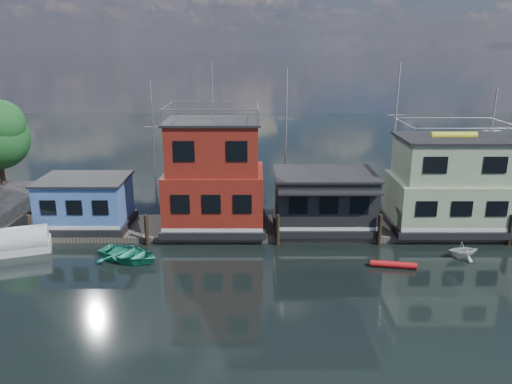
{
  "coord_description": "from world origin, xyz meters",
  "views": [
    {
      "loc": [
        -5.53,
        -22.88,
        13.24
      ],
      "look_at": [
        -5.48,
        12.0,
        3.0
      ],
      "focal_mm": 35.0,
      "sensor_mm": 36.0,
      "label": 1
    }
  ],
  "objects_px": {
    "houseboat_green": "(448,185)",
    "dinghy_teal": "(129,254)",
    "houseboat_blue": "(86,202)",
    "houseboat_dark": "(324,200)",
    "red_kayak": "(393,265)",
    "dinghy_white": "(463,250)",
    "houseboat_red": "(214,177)",
    "tarp_runabout": "(13,243)"
  },
  "relations": [
    {
      "from": "houseboat_blue",
      "to": "dinghy_teal",
      "type": "distance_m",
      "value": 7.15
    },
    {
      "from": "tarp_runabout",
      "to": "red_kayak",
      "type": "bearing_deg",
      "value": -25.23
    },
    {
      "from": "houseboat_dark",
      "to": "tarp_runabout",
      "type": "relative_size",
      "value": 1.49
    },
    {
      "from": "houseboat_blue",
      "to": "houseboat_red",
      "type": "height_order",
      "value": "houseboat_red"
    },
    {
      "from": "houseboat_blue",
      "to": "houseboat_dark",
      "type": "relative_size",
      "value": 0.86
    },
    {
      "from": "houseboat_dark",
      "to": "dinghy_white",
      "type": "bearing_deg",
      "value": -30.47
    },
    {
      "from": "dinghy_teal",
      "to": "dinghy_white",
      "type": "relative_size",
      "value": 2.02
    },
    {
      "from": "houseboat_green",
      "to": "tarp_runabout",
      "type": "relative_size",
      "value": 1.7
    },
    {
      "from": "houseboat_dark",
      "to": "houseboat_green",
      "type": "xyz_separation_m",
      "value": [
        9.0,
        0.02,
        1.13
      ]
    },
    {
      "from": "houseboat_red",
      "to": "dinghy_white",
      "type": "bearing_deg",
      "value": -16.85
    },
    {
      "from": "houseboat_blue",
      "to": "dinghy_white",
      "type": "relative_size",
      "value": 3.07
    },
    {
      "from": "dinghy_teal",
      "to": "houseboat_dark",
      "type": "bearing_deg",
      "value": -42.85
    },
    {
      "from": "houseboat_red",
      "to": "red_kayak",
      "type": "height_order",
      "value": "houseboat_red"
    },
    {
      "from": "houseboat_green",
      "to": "houseboat_blue",
      "type": "bearing_deg",
      "value": -180.0
    },
    {
      "from": "houseboat_blue",
      "to": "houseboat_red",
      "type": "xyz_separation_m",
      "value": [
        9.5,
        0.0,
        1.9
      ]
    },
    {
      "from": "red_kayak",
      "to": "dinghy_teal",
      "type": "xyz_separation_m",
      "value": [
        -16.67,
        1.11,
        0.23
      ]
    },
    {
      "from": "houseboat_blue",
      "to": "tarp_runabout",
      "type": "bearing_deg",
      "value": -131.03
    },
    {
      "from": "dinghy_white",
      "to": "houseboat_dark",
      "type": "bearing_deg",
      "value": 51.96
    },
    {
      "from": "houseboat_green",
      "to": "dinghy_white",
      "type": "distance_m",
      "value": 5.84
    },
    {
      "from": "houseboat_blue",
      "to": "houseboat_red",
      "type": "bearing_deg",
      "value": 0.0
    },
    {
      "from": "houseboat_dark",
      "to": "dinghy_teal",
      "type": "distance_m",
      "value": 14.35
    },
    {
      "from": "houseboat_green",
      "to": "dinghy_white",
      "type": "bearing_deg",
      "value": -96.59
    },
    {
      "from": "houseboat_blue",
      "to": "houseboat_green",
      "type": "distance_m",
      "value": 26.53
    },
    {
      "from": "houseboat_green",
      "to": "dinghy_white",
      "type": "height_order",
      "value": "houseboat_green"
    },
    {
      "from": "houseboat_green",
      "to": "dinghy_white",
      "type": "xyz_separation_m",
      "value": [
        -0.57,
        -4.98,
        -3.0
      ]
    },
    {
      "from": "dinghy_white",
      "to": "houseboat_blue",
      "type": "bearing_deg",
      "value": 71.56
    },
    {
      "from": "dinghy_teal",
      "to": "red_kayak",
      "type": "bearing_deg",
      "value": -68.85
    },
    {
      "from": "red_kayak",
      "to": "tarp_runabout",
      "type": "distance_m",
      "value": 24.74
    },
    {
      "from": "red_kayak",
      "to": "dinghy_white",
      "type": "relative_size",
      "value": 1.35
    },
    {
      "from": "houseboat_green",
      "to": "tarp_runabout",
      "type": "height_order",
      "value": "houseboat_green"
    },
    {
      "from": "houseboat_red",
      "to": "houseboat_green",
      "type": "distance_m",
      "value": 17.01
    },
    {
      "from": "houseboat_dark",
      "to": "tarp_runabout",
      "type": "height_order",
      "value": "houseboat_dark"
    },
    {
      "from": "houseboat_blue",
      "to": "dinghy_teal",
      "type": "height_order",
      "value": "houseboat_blue"
    },
    {
      "from": "houseboat_red",
      "to": "dinghy_white",
      "type": "relative_size",
      "value": 5.7
    },
    {
      "from": "dinghy_teal",
      "to": "houseboat_green",
      "type": "bearing_deg",
      "value": -51.38
    },
    {
      "from": "red_kayak",
      "to": "houseboat_green",
      "type": "bearing_deg",
      "value": 59.82
    },
    {
      "from": "houseboat_green",
      "to": "houseboat_red",
      "type": "bearing_deg",
      "value": -180.0
    },
    {
      "from": "houseboat_green",
      "to": "dinghy_teal",
      "type": "xyz_separation_m",
      "value": [
        -22.15,
        -5.39,
        -3.11
      ]
    },
    {
      "from": "red_kayak",
      "to": "houseboat_red",
      "type": "bearing_deg",
      "value": 160.56
    },
    {
      "from": "houseboat_red",
      "to": "tarp_runabout",
      "type": "relative_size",
      "value": 2.4
    },
    {
      "from": "dinghy_teal",
      "to": "dinghy_white",
      "type": "distance_m",
      "value": 21.58
    },
    {
      "from": "tarp_runabout",
      "to": "dinghy_teal",
      "type": "xyz_separation_m",
      "value": [
        7.95,
        -1.25,
        -0.26
      ]
    }
  ]
}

